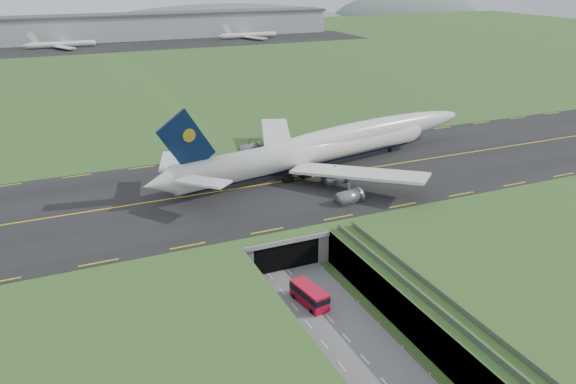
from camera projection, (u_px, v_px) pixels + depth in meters
name	position (u px, v px, depth m)	size (l,w,h in m)	color
ground	(307.00, 293.00, 89.89)	(900.00, 900.00, 0.00)	#305B24
airfield_deck	(307.00, 277.00, 88.77)	(800.00, 800.00, 6.00)	gray
trench_road	(328.00, 318.00, 83.48)	(12.00, 75.00, 0.20)	slate
taxiway	(239.00, 189.00, 115.65)	(800.00, 44.00, 0.18)	black
tunnel_portal	(268.00, 233.00, 102.84)	(17.00, 22.30, 6.00)	gray
guideway	(441.00, 312.00, 75.75)	(3.00, 53.00, 7.05)	#A8A8A3
jumbo_jet	(329.00, 146.00, 126.35)	(86.10, 56.14, 18.91)	silver
shuttle_tram	(309.00, 295.00, 86.36)	(3.85, 7.51, 2.93)	red
cargo_terminal	(95.00, 28.00, 339.02)	(320.00, 67.00, 15.60)	#B2B2B2
distant_hills	(160.00, 32.00, 480.64)	(700.00, 91.00, 60.00)	#53635C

